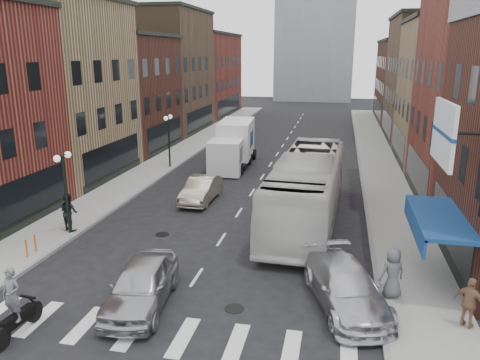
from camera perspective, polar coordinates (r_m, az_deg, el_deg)
name	(u,v)px	position (r m, az deg, el deg)	size (l,w,h in m)	color
ground	(189,289)	(18.29, -6.27, -13.10)	(160.00, 160.00, 0.00)	black
sidewalk_left	(174,156)	(40.60, -8.02, 2.90)	(3.00, 74.00, 0.15)	gray
sidewalk_right	(379,166)	(38.34, 16.63, 1.68)	(3.00, 74.00, 0.15)	gray
curb_left	(191,158)	(40.14, -6.00, 2.72)	(0.20, 74.00, 0.16)	gray
curb_right	(360,166)	(38.26, 14.38, 1.70)	(0.20, 74.00, 0.16)	gray
crosswalk_stripes	(159,334)	(15.88, -9.82, -18.05)	(12.00, 2.20, 0.01)	silver
bldg_left_mid_a	(42,90)	(35.64, -22.94, 10.05)	(10.30, 10.20, 12.30)	olive
bldg_left_mid_b	(111,93)	(44.28, -15.42, 10.18)	(10.30, 10.20, 10.30)	#3F1E16
bldg_left_far_a	(157,71)	(54.19, -10.13, 12.91)	(10.30, 12.20, 13.30)	#4B3725
bldg_left_far_b	(195,75)	(67.41, -5.55, 12.64)	(10.30, 16.20, 11.30)	maroon
bldg_right_mid_b	(471,93)	(40.53, 26.33, 9.46)	(10.30, 10.20, 11.30)	olive
bldg_right_far_a	(443,79)	(51.23, 23.50, 11.23)	(10.30, 12.20, 12.30)	#4B3725
bldg_right_far_b	(420,81)	(65.06, 21.09, 11.18)	(10.30, 16.20, 10.30)	#3F1E16
awning_blue	(434,219)	(19.08, 22.57, -4.38)	(1.80, 5.00, 0.78)	navy
billboard_sign	(446,135)	(16.28, 23.85, 5.03)	(1.52, 3.00, 3.70)	black
streetlamp_near	(65,178)	(23.72, -20.60, 0.24)	(0.32, 1.22, 4.11)	black
streetlamp_far	(169,131)	(36.02, -8.70, 5.90)	(0.32, 1.22, 4.11)	black
bike_rack	(31,246)	(22.45, -24.14, -7.33)	(0.08, 0.68, 0.80)	#D8590C
box_truck	(233,145)	(36.47, -0.82, 4.28)	(2.88, 8.13, 3.47)	white
motorcycle_rider	(14,305)	(16.58, -25.82, -13.54)	(0.68, 2.30, 2.35)	black
transit_bus	(307,188)	(24.75, 8.18, -0.96)	(3.05, 13.03, 3.63)	silver
sedan_left_near	(141,284)	(17.14, -11.95, -12.35)	(1.92, 4.76, 1.62)	#AEAFB3
sedan_left_far	(201,189)	(28.15, -4.75, -1.15)	(1.54, 4.43, 1.46)	#B1A690
curb_car	(346,287)	(17.17, 12.79, -12.57)	(2.11, 5.19, 1.51)	#B9B9BE
ped_left_solo	(69,212)	(24.57, -20.14, -3.65)	(0.91, 0.53, 1.88)	black
ped_right_b	(470,303)	(16.94, 26.21, -13.31)	(1.00, 0.50, 1.70)	#886045
ped_right_c	(393,273)	(17.85, 18.12, -10.69)	(0.91, 0.59, 1.86)	#55575C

